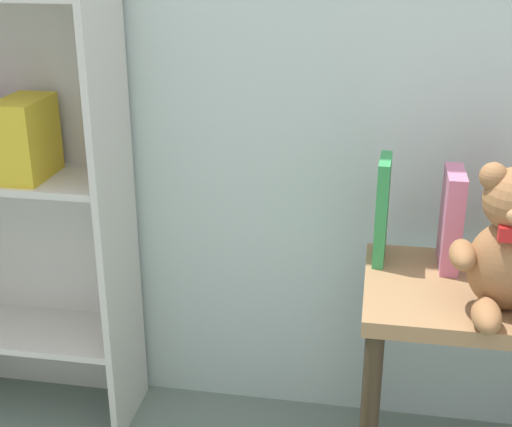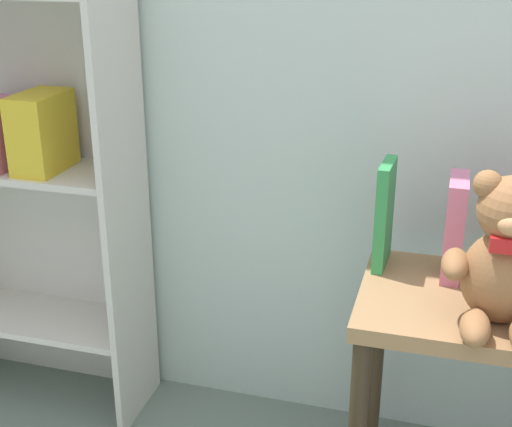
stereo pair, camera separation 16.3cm
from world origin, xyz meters
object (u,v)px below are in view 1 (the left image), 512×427
Objects in this scene: display_table at (481,330)px; book_standing_pink at (451,219)px; teddy_bear at (511,247)px; book_standing_green at (382,210)px; bookshelf_side at (11,136)px.

book_standing_pink is (-0.08, 0.11, 0.22)m from display_table.
teddy_bear is 1.25× the size of book_standing_green.
book_standing_green is at bearing 177.10° from book_standing_pink.
book_standing_green is at bearing -3.97° from bookshelf_side.
bookshelf_side reaches higher than teddy_bear.
book_standing_green is (0.95, -0.07, -0.11)m from bookshelf_side.
book_standing_green is (-0.24, 0.11, 0.23)m from display_table.
display_table is at bearing -53.28° from book_standing_pink.
book_standing_green is (-0.26, 0.21, -0.02)m from teddy_bear.
bookshelf_side is 0.96m from book_standing_green.
display_table is 0.35m from book_standing_green.
bookshelf_side reaches higher than book_standing_pink.
teddy_bear reaches higher than display_table.
bookshelf_side is 2.48× the size of display_table.
bookshelf_side is at bearing 178.79° from book_standing_green.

